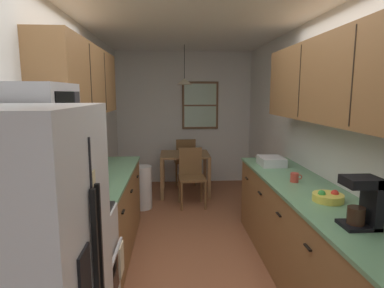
# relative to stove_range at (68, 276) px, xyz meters

# --- Properties ---
(ground_plane) EXTENTS (12.00, 12.00, 0.00)m
(ground_plane) POSITION_rel_stove_range_xyz_m (0.99, 1.49, -0.47)
(ground_plane) COLOR #995B3D
(wall_left) EXTENTS (0.10, 9.00, 2.55)m
(wall_left) POSITION_rel_stove_range_xyz_m (-0.36, 1.49, 0.80)
(wall_left) COLOR silver
(wall_left) RESTS_ON ground
(wall_right) EXTENTS (0.10, 9.00, 2.55)m
(wall_right) POSITION_rel_stove_range_xyz_m (2.34, 1.49, 0.80)
(wall_right) COLOR silver
(wall_right) RESTS_ON ground
(wall_back) EXTENTS (4.40, 0.10, 2.55)m
(wall_back) POSITION_rel_stove_range_xyz_m (0.99, 4.14, 0.80)
(wall_back) COLOR silver
(wall_back) RESTS_ON ground
(ceiling_slab) EXTENTS (4.40, 9.00, 0.08)m
(ceiling_slab) POSITION_rel_stove_range_xyz_m (0.99, 1.49, 2.12)
(ceiling_slab) COLOR white
(stove_range) EXTENTS (0.66, 0.63, 1.10)m
(stove_range) POSITION_rel_stove_range_xyz_m (0.00, 0.00, 0.00)
(stove_range) COLOR silver
(stove_range) RESTS_ON ground
(microwave_over_range) EXTENTS (0.39, 0.58, 0.30)m
(microwave_over_range) POSITION_rel_stove_range_xyz_m (-0.11, 0.00, 1.20)
(microwave_over_range) COLOR silver
(counter_left) EXTENTS (0.64, 1.87, 0.90)m
(counter_left) POSITION_rel_stove_range_xyz_m (-0.01, 1.25, -0.02)
(counter_left) COLOR olive
(counter_left) RESTS_ON ground
(upper_cabinets_left) EXTENTS (0.33, 1.95, 0.69)m
(upper_cabinets_left) POSITION_rel_stove_range_xyz_m (-0.15, 1.20, 1.41)
(upper_cabinets_left) COLOR olive
(counter_right) EXTENTS (0.64, 3.06, 0.90)m
(counter_right) POSITION_rel_stove_range_xyz_m (1.99, 0.48, -0.02)
(counter_right) COLOR olive
(counter_right) RESTS_ON ground
(upper_cabinets_right) EXTENTS (0.33, 2.74, 0.74)m
(upper_cabinets_right) POSITION_rel_stove_range_xyz_m (2.13, 0.43, 1.40)
(upper_cabinets_right) COLOR olive
(dining_table) EXTENTS (0.84, 0.73, 0.72)m
(dining_table) POSITION_rel_stove_range_xyz_m (0.97, 3.31, 0.12)
(dining_table) COLOR olive
(dining_table) RESTS_ON ground
(dining_chair_near) EXTENTS (0.43, 0.43, 0.90)m
(dining_chair_near) POSITION_rel_stove_range_xyz_m (1.05, 2.73, 0.03)
(dining_chair_near) COLOR brown
(dining_chair_near) RESTS_ON ground
(dining_chair_far) EXTENTS (0.43, 0.43, 0.90)m
(dining_chair_far) POSITION_rel_stove_range_xyz_m (1.00, 3.88, 0.03)
(dining_chair_far) COLOR brown
(dining_chair_far) RESTS_ON ground
(pendant_light) EXTENTS (0.26, 0.26, 0.65)m
(pendant_light) POSITION_rel_stove_range_xyz_m (0.97, 3.31, 1.48)
(pendant_light) COLOR black
(back_window) EXTENTS (0.70, 0.05, 0.91)m
(back_window) POSITION_rel_stove_range_xyz_m (1.30, 4.06, 1.05)
(back_window) COLOR brown
(trash_bin) EXTENTS (0.28, 0.28, 0.66)m
(trash_bin) POSITION_rel_stove_range_xyz_m (0.29, 2.61, -0.14)
(trash_bin) COLOR white
(trash_bin) RESTS_ON ground
(storage_canister) EXTENTS (0.11, 0.11, 0.19)m
(storage_canister) POSITION_rel_stove_range_xyz_m (-0.01, 0.52, 0.52)
(storage_canister) COLOR #D84C19
(storage_canister) RESTS_ON counter_left
(dish_towel) EXTENTS (0.02, 0.16, 0.24)m
(dish_towel) POSITION_rel_stove_range_xyz_m (0.35, 0.16, 0.03)
(dish_towel) COLOR beige
(coffee_maker) EXTENTS (0.22, 0.18, 0.33)m
(coffee_maker) POSITION_rel_stove_range_xyz_m (1.98, -0.26, 0.60)
(coffee_maker) COLOR black
(coffee_maker) RESTS_ON counter_right
(mug_by_coffeemaker) EXTENTS (0.12, 0.08, 0.09)m
(mug_by_coffeemaker) POSITION_rel_stove_range_xyz_m (1.94, 0.80, 0.47)
(mug_by_coffeemaker) COLOR #BF3F33
(mug_by_coffeemaker) RESTS_ON counter_right
(fruit_bowl) EXTENTS (0.24, 0.24, 0.09)m
(fruit_bowl) POSITION_rel_stove_range_xyz_m (1.99, 0.24, 0.46)
(fruit_bowl) COLOR #E5D14C
(fruit_bowl) RESTS_ON counter_right
(dish_rack) EXTENTS (0.28, 0.34, 0.10)m
(dish_rack) POSITION_rel_stove_range_xyz_m (1.94, 1.54, 0.48)
(dish_rack) COLOR silver
(dish_rack) RESTS_ON counter_right
(table_serving_bowl) EXTENTS (0.16, 0.16, 0.06)m
(table_serving_bowl) POSITION_rel_stove_range_xyz_m (1.02, 3.27, 0.28)
(table_serving_bowl) COLOR silver
(table_serving_bowl) RESTS_ON dining_table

